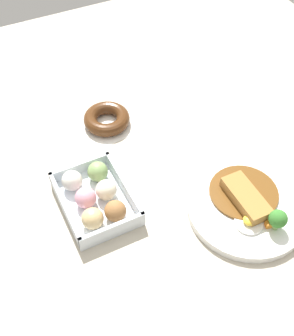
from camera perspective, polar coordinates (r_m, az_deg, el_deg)
ground_plane at (r=0.97m, az=0.92°, el=-1.83°), size 1.60×1.60×0.00m
curry_plate at (r=0.94m, az=13.20°, el=-5.01°), size 0.25×0.25×0.07m
donut_box at (r=0.92m, az=-6.91°, el=-3.88°), size 0.19×0.14×0.06m
chocolate_ring_donut at (r=1.10m, az=-5.39°, el=6.49°), size 0.15×0.15×0.04m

